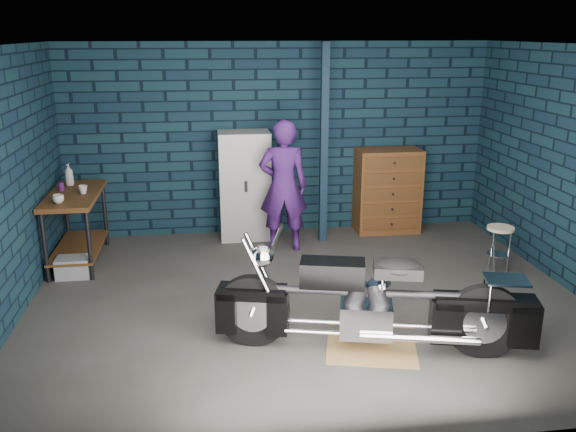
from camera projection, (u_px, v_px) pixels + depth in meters
name	position (u px, v px, depth m)	size (l,w,h in m)	color
ground	(307.00, 300.00, 6.69)	(6.00, 6.00, 0.00)	#444340
room_walls	(300.00, 119.00, 6.66)	(6.02, 5.01, 2.71)	#102335
support_post	(324.00, 145.00, 8.21)	(0.10, 0.10, 2.70)	#102234
workbench	(77.00, 228.00, 7.66)	(0.60, 1.40, 0.91)	brown
drip_mat	(371.00, 350.00, 5.64)	(0.83, 0.62, 0.01)	olive
motorcycle	(374.00, 296.00, 5.48)	(2.47, 0.67, 1.09)	black
person	(283.00, 186.00, 8.01)	(0.64, 0.42, 1.75)	#4B1F76
storage_bin	(74.00, 267.00, 7.29)	(0.39, 0.28, 0.24)	#96989E
locker	(245.00, 186.00, 8.51)	(0.71, 0.50, 1.51)	beige
tool_chest	(388.00, 191.00, 8.83)	(0.91, 0.51, 1.21)	brown
shop_stool	(498.00, 250.00, 7.38)	(0.32, 0.32, 0.58)	beige
cup_a	(58.00, 199.00, 7.08)	(0.13, 0.13, 0.10)	beige
cup_b	(83.00, 189.00, 7.49)	(0.11, 0.11, 0.10)	beige
mug_purple	(61.00, 186.00, 7.64)	(0.07, 0.07, 0.10)	#561860
bottle	(69.00, 175.00, 7.87)	(0.11, 0.11, 0.28)	#96989E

